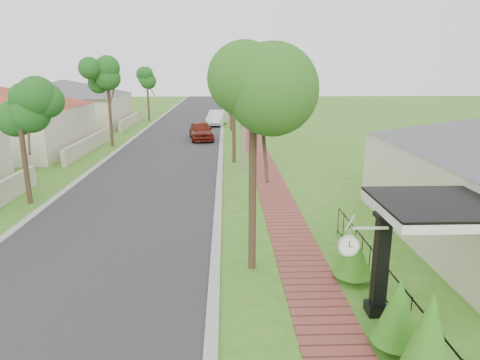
# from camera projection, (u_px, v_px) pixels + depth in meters

# --- Properties ---
(ground) EXTENTS (160.00, 160.00, 0.00)m
(ground) POSITION_uv_depth(u_px,v_px,m) (189.00, 295.00, 11.03)
(ground) COLOR #38711B
(ground) RESTS_ON ground
(road) EXTENTS (7.00, 120.00, 0.02)m
(road) POSITION_uv_depth(u_px,v_px,m) (169.00, 151.00, 30.26)
(road) COLOR #28282B
(road) RESTS_ON ground
(kerb_right) EXTENTS (0.30, 120.00, 0.10)m
(kerb_right) POSITION_uv_depth(u_px,v_px,m) (221.00, 150.00, 30.38)
(kerb_right) COLOR #9E9E99
(kerb_right) RESTS_ON ground
(kerb_left) EXTENTS (0.30, 120.00, 0.10)m
(kerb_left) POSITION_uv_depth(u_px,v_px,m) (118.00, 151.00, 30.14)
(kerb_left) COLOR #9E9E99
(kerb_left) RESTS_ON ground
(sidewalk) EXTENTS (1.50, 120.00, 0.03)m
(sidewalk) POSITION_uv_depth(u_px,v_px,m) (257.00, 150.00, 30.47)
(sidewalk) COLOR brown
(sidewalk) RESTS_ON ground
(porch_post) EXTENTS (0.48, 0.48, 2.52)m
(porch_post) POSITION_uv_depth(u_px,v_px,m) (380.00, 270.00, 9.92)
(porch_post) COLOR black
(porch_post) RESTS_ON ground
(picket_fence) EXTENTS (0.03, 8.02, 1.00)m
(picket_fence) POSITION_uv_depth(u_px,v_px,m) (378.00, 273.00, 11.05)
(picket_fence) COLOR black
(picket_fence) RESTS_ON ground
(street_trees) EXTENTS (10.70, 37.65, 5.89)m
(street_trees) POSITION_uv_depth(u_px,v_px,m) (179.00, 82.00, 35.73)
(street_trees) COLOR #382619
(street_trees) RESTS_ON ground
(hedge_row) EXTENTS (0.93, 5.22, 2.17)m
(hedge_row) POSITION_uv_depth(u_px,v_px,m) (390.00, 304.00, 9.03)
(hedge_row) COLOR #196213
(hedge_row) RESTS_ON ground
(far_house_grey) EXTENTS (15.56, 15.56, 4.60)m
(far_house_grey) POSITION_uv_depth(u_px,v_px,m) (66.00, 102.00, 42.81)
(far_house_grey) COLOR beige
(far_house_grey) RESTS_ON ground
(parked_car_red) EXTENTS (2.39, 4.60, 1.49)m
(parked_car_red) POSITION_uv_depth(u_px,v_px,m) (201.00, 131.00, 34.62)
(parked_car_red) COLOR #60180E
(parked_car_red) RESTS_ON ground
(parked_car_white) EXTENTS (2.20, 4.69, 1.49)m
(parked_car_white) POSITION_uv_depth(u_px,v_px,m) (217.00, 118.00, 43.59)
(parked_car_white) COLOR silver
(parked_car_white) RESTS_ON ground
(near_tree) EXTENTS (2.38, 2.38, 6.10)m
(near_tree) POSITION_uv_depth(u_px,v_px,m) (253.00, 99.00, 11.30)
(near_tree) COLOR #382619
(near_tree) RESTS_ON ground
(utility_pole) EXTENTS (1.20, 0.24, 7.07)m
(utility_pole) POSITION_uv_depth(u_px,v_px,m) (244.00, 107.00, 23.52)
(utility_pole) COLOR gray
(utility_pole) RESTS_ON ground
(station_clock) EXTENTS (1.08, 0.13, 0.66)m
(station_clock) POSITION_uv_depth(u_px,v_px,m) (350.00, 244.00, 9.30)
(station_clock) COLOR silver
(station_clock) RESTS_ON ground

